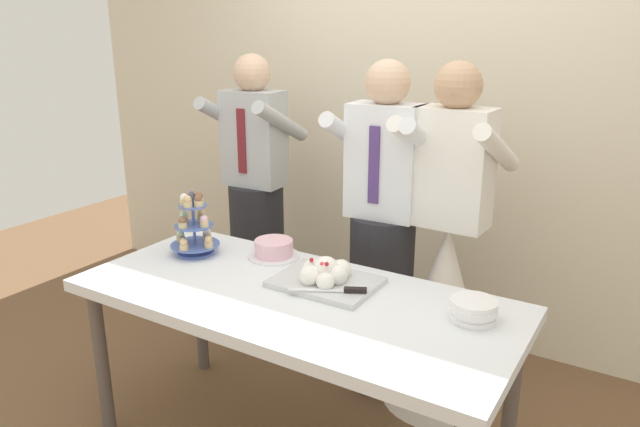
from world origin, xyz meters
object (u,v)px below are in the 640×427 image
object	(u,v)px
cupcake_stand	(194,227)
person_bride	(444,292)
round_cake	(274,249)
person_groom	(382,249)
person_guest	(257,213)
dessert_table	(293,310)
main_cake_tray	(326,276)
plate_stack	(473,310)

from	to	relation	value
cupcake_stand	person_bride	bearing A→B (deg)	30.74
round_cake	cupcake_stand	bearing A→B (deg)	-155.45
person_groom	person_guest	bearing A→B (deg)	169.93
dessert_table	person_groom	xyz separation A→B (m)	(0.06, 0.70, 0.05)
main_cake_tray	person_groom	bearing A→B (deg)	91.25
plate_stack	person_groom	size ratio (longest dim) A/B	0.11
person_groom	main_cake_tray	bearing A→B (deg)	-88.75
person_guest	plate_stack	bearing A→B (deg)	-24.92
plate_stack	person_bride	size ratio (longest dim) A/B	0.11
round_cake	person_groom	world-z (taller)	person_groom
plate_stack	person_guest	size ratio (longest dim) A/B	0.11
round_cake	person_bride	world-z (taller)	person_bride
cupcake_stand	person_guest	bearing A→B (deg)	105.32
person_groom	person_guest	distance (m)	0.91
plate_stack	person_guest	distance (m)	1.68
cupcake_stand	person_guest	size ratio (longest dim) A/B	0.18
round_cake	person_guest	distance (m)	0.80
plate_stack	person_groom	bearing A→B (deg)	138.81
dessert_table	round_cake	xyz separation A→B (m)	(-0.29, 0.28, 0.11)
person_groom	person_bride	xyz separation A→B (m)	(0.32, 0.03, -0.16)
person_bride	person_guest	bearing A→B (deg)	173.87
main_cake_tray	round_cake	bearing A→B (deg)	158.39
round_cake	dessert_table	bearing A→B (deg)	-43.58
plate_stack	round_cake	size ratio (longest dim) A/B	0.74
round_cake	main_cake_tray	bearing A→B (deg)	-21.61
cupcake_stand	person_bride	xyz separation A→B (m)	(1.02, 0.60, -0.32)
plate_stack	person_guest	world-z (taller)	person_guest
plate_stack	person_guest	xyz separation A→B (m)	(-1.52, 0.71, -0.07)
cupcake_stand	main_cake_tray	size ratio (longest dim) A/B	0.73
main_cake_tray	person_guest	size ratio (longest dim) A/B	0.25
dessert_table	plate_stack	xyz separation A→B (m)	(0.69, 0.15, 0.11)
round_cake	person_guest	world-z (taller)	person_guest
plate_stack	person_bride	distance (m)	0.69
cupcake_stand	round_cake	xyz separation A→B (m)	(0.34, 0.16, -0.09)
dessert_table	round_cake	bearing A→B (deg)	136.42
cupcake_stand	main_cake_tray	xyz separation A→B (m)	(0.71, 0.01, -0.09)
cupcake_stand	person_bride	world-z (taller)	person_bride
cupcake_stand	dessert_table	bearing A→B (deg)	-11.03
person_groom	person_bride	bearing A→B (deg)	5.08
dessert_table	round_cake	world-z (taller)	round_cake
cupcake_stand	plate_stack	bearing A→B (deg)	1.19
dessert_table	person_groom	world-z (taller)	person_groom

